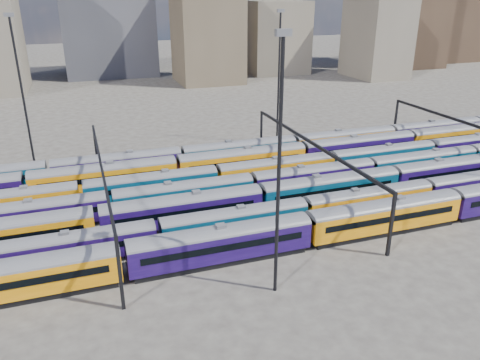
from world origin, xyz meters
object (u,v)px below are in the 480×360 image
object	(u,v)px
rake_1	(369,198)
mast_2	(279,162)
rake_0	(385,213)
rake_2	(260,196)

from	to	relation	value
rake_1	mast_2	distance (m)	25.12
rake_0	rake_1	distance (m)	5.11
mast_2	rake_1	bearing A→B (deg)	32.52
rake_0	rake_1	xyz separation A→B (m)	(1.02, 5.00, -0.30)
rake_0	mast_2	size ratio (longest dim) A/B	4.15
rake_2	mast_2	size ratio (longest dim) A/B	4.99
rake_0	rake_2	distance (m)	16.24
rake_0	rake_2	xyz separation A→B (m)	(-12.79, 10.00, 0.00)
rake_0	mast_2	distance (m)	22.17
rake_1	rake_2	world-z (taller)	rake_2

